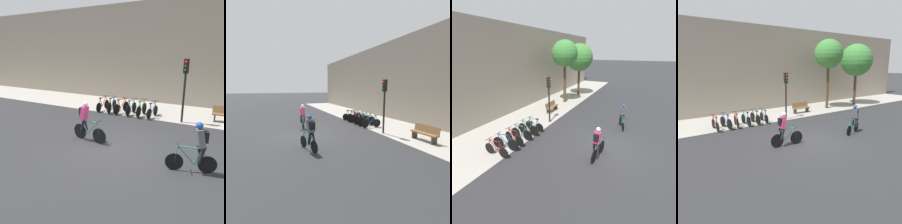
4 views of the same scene
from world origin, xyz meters
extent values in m
plane|color=#2B2B2D|center=(0.00, 0.00, 0.00)|extent=(200.00, 200.00, 0.00)
cube|color=#A39E93|center=(0.00, 6.75, 0.00)|extent=(44.00, 4.50, 0.01)
cube|color=gray|center=(0.00, 9.30, 3.73)|extent=(44.00, 0.60, 7.47)
cylinder|color=black|center=(-0.75, 0.03, 0.35)|extent=(0.70, 0.11, 0.70)
cylinder|color=black|center=(-1.85, 0.16, 0.35)|extent=(0.70, 0.11, 0.70)
cylinder|color=teal|center=(-1.12, 0.08, 0.63)|extent=(0.61, 0.11, 0.63)
cylinder|color=teal|center=(-1.53, 0.12, 0.62)|extent=(0.28, 0.07, 0.58)
cylinder|color=teal|center=(-1.25, 0.09, 0.91)|extent=(0.82, 0.13, 0.07)
cylinder|color=teal|center=(-1.63, 0.13, 0.34)|extent=(0.45, 0.08, 0.05)
cylinder|color=teal|center=(-1.75, 0.15, 0.62)|extent=(0.23, 0.06, 0.56)
cylinder|color=teal|center=(-0.79, 0.04, 0.64)|extent=(0.13, 0.05, 0.59)
cylinder|color=black|center=(-0.84, 0.04, 0.97)|extent=(0.08, 0.46, 0.03)
cube|color=black|center=(-1.65, 0.14, 0.94)|extent=(0.21, 0.10, 0.06)
cube|color=#DB3875|center=(-1.55, 0.13, 1.27)|extent=(0.35, 0.35, 0.63)
sphere|color=silver|center=(-1.47, 0.12, 1.68)|extent=(0.24, 0.24, 0.22)
cylinder|color=black|center=(-1.62, 0.02, 0.69)|extent=(0.29, 0.14, 0.56)
cylinder|color=black|center=(-1.59, 0.24, 0.69)|extent=(0.25, 0.14, 0.56)
cube|color=black|center=(-1.69, 0.14, 1.32)|extent=(0.17, 0.27, 0.36)
cylinder|color=black|center=(2.59, -0.63, 0.30)|extent=(0.59, 0.20, 0.60)
cylinder|color=black|center=(3.60, -0.34, 0.30)|extent=(0.59, 0.20, 0.60)
cylinder|color=teal|center=(2.93, -0.53, 0.58)|extent=(0.56, 0.20, 0.62)
cylinder|color=teal|center=(3.30, -0.42, 0.57)|extent=(0.27, 0.11, 0.58)
cylinder|color=teal|center=(3.04, -0.50, 0.87)|extent=(0.76, 0.26, 0.07)
cylinder|color=teal|center=(3.40, -0.40, 0.29)|extent=(0.41, 0.15, 0.05)
cylinder|color=teal|center=(3.51, -0.36, 0.58)|extent=(0.22, 0.09, 0.56)
cylinder|color=teal|center=(2.63, -0.62, 0.59)|extent=(0.13, 0.07, 0.59)
cylinder|color=black|center=(2.67, -0.61, 0.92)|extent=(0.16, 0.45, 0.03)
cube|color=black|center=(3.42, -0.39, 0.89)|extent=(0.21, 0.13, 0.06)
cube|color=#5B5B60|center=(3.32, -0.42, 1.22)|extent=(0.40, 0.40, 0.63)
sphere|color=#1E47AD|center=(3.24, -0.44, 1.63)|extent=(0.27, 0.27, 0.22)
cylinder|color=black|center=(3.34, -0.30, 0.65)|extent=(0.29, 0.18, 0.56)
cylinder|color=black|center=(3.40, -0.51, 0.65)|extent=(0.26, 0.17, 0.56)
cube|color=black|center=(3.45, -0.38, 1.27)|extent=(0.21, 0.29, 0.36)
cylinder|color=black|center=(-3.47, 5.51, 0.31)|extent=(0.05, 0.62, 0.62)
cylinder|color=black|center=(-3.50, 4.49, 0.31)|extent=(0.05, 0.62, 0.62)
cylinder|color=maroon|center=(-3.48, 5.16, 0.59)|extent=(0.05, 0.56, 0.62)
cylinder|color=maroon|center=(-3.49, 4.78, 0.58)|extent=(0.05, 0.26, 0.58)
cylinder|color=maroon|center=(-3.48, 5.05, 0.87)|extent=(0.06, 0.76, 0.07)
cylinder|color=maroon|center=(-3.49, 4.69, 0.30)|extent=(0.04, 0.41, 0.05)
cylinder|color=maroon|center=(-3.49, 4.58, 0.58)|extent=(0.04, 0.21, 0.56)
cylinder|color=maroon|center=(-3.47, 5.47, 0.60)|extent=(0.04, 0.12, 0.59)
cylinder|color=black|center=(-3.48, 5.43, 0.93)|extent=(0.46, 0.04, 0.03)
cube|color=black|center=(-3.49, 4.67, 0.90)|extent=(0.08, 0.20, 0.06)
cylinder|color=black|center=(-2.85, 5.48, 0.35)|extent=(0.12, 0.70, 0.70)
cylinder|color=black|center=(-2.72, 4.51, 0.35)|extent=(0.12, 0.70, 0.70)
cylinder|color=#1E478C|center=(-2.81, 5.15, 0.63)|extent=(0.11, 0.54, 0.62)
cylinder|color=#1E478C|center=(-2.76, 4.79, 0.62)|extent=(0.07, 0.26, 0.58)
cylinder|color=#1E478C|center=(-2.79, 5.05, 0.92)|extent=(0.13, 0.73, 0.07)
cylinder|color=#1E478C|center=(-2.75, 4.71, 0.34)|extent=(0.08, 0.39, 0.05)
cylinder|color=#1E478C|center=(-2.74, 4.60, 0.63)|extent=(0.06, 0.21, 0.56)
cylinder|color=#1E478C|center=(-2.84, 5.45, 0.64)|extent=(0.05, 0.12, 0.58)
cylinder|color=black|center=(-2.84, 5.41, 0.97)|extent=(0.46, 0.09, 0.03)
cube|color=black|center=(-2.75, 4.69, 0.94)|extent=(0.10, 0.21, 0.06)
cylinder|color=black|center=(-1.99, 5.49, 0.33)|extent=(0.16, 0.65, 0.66)
cylinder|color=black|center=(-2.19, 4.51, 0.33)|extent=(0.16, 0.65, 0.66)
cylinder|color=maroon|center=(-2.06, 5.16, 0.61)|extent=(0.15, 0.55, 0.62)
cylinder|color=maroon|center=(-2.13, 4.79, 0.60)|extent=(0.09, 0.26, 0.58)
cylinder|color=maroon|center=(-2.08, 5.05, 0.89)|extent=(0.18, 0.74, 0.07)
cylinder|color=maroon|center=(-2.15, 4.70, 0.32)|extent=(0.11, 0.40, 0.05)
cylinder|color=maroon|center=(-2.17, 4.59, 0.60)|extent=(0.07, 0.21, 0.56)
cylinder|color=maroon|center=(-2.00, 5.45, 0.62)|extent=(0.06, 0.12, 0.58)
cylinder|color=black|center=(-2.01, 5.41, 0.95)|extent=(0.46, 0.12, 0.03)
cube|color=black|center=(-2.15, 4.68, 0.92)|extent=(0.12, 0.21, 0.06)
cylinder|color=black|center=(-1.38, 5.48, 0.34)|extent=(0.04, 0.67, 0.67)
cylinder|color=black|center=(-1.40, 4.52, 0.34)|extent=(0.04, 0.67, 0.67)
cylinder|color=teal|center=(-1.39, 5.15, 0.62)|extent=(0.05, 0.53, 0.62)
cylinder|color=teal|center=(-1.39, 4.80, 0.60)|extent=(0.04, 0.25, 0.58)
cylinder|color=teal|center=(-1.39, 5.05, 0.90)|extent=(0.05, 0.72, 0.07)
cylinder|color=teal|center=(-1.39, 4.71, 0.33)|extent=(0.04, 0.39, 0.05)
cylinder|color=teal|center=(-1.40, 4.60, 0.61)|extent=(0.03, 0.20, 0.56)
cylinder|color=teal|center=(-1.39, 5.44, 0.63)|extent=(0.04, 0.11, 0.58)
cylinder|color=black|center=(-1.39, 5.40, 0.96)|extent=(0.46, 0.03, 0.03)
cube|color=black|center=(-1.40, 4.69, 0.93)|extent=(0.08, 0.20, 0.06)
cylinder|color=black|center=(-0.68, 5.48, 0.36)|extent=(0.05, 0.71, 0.71)
cylinder|color=black|center=(-0.71, 4.52, 0.36)|extent=(0.05, 0.71, 0.71)
cylinder|color=#2D6B33|center=(-0.69, 5.15, 0.64)|extent=(0.05, 0.53, 0.62)
cylinder|color=#2D6B33|center=(-0.70, 4.80, 0.62)|extent=(0.05, 0.25, 0.58)
cylinder|color=#2D6B33|center=(-0.69, 5.05, 0.92)|extent=(0.06, 0.71, 0.07)
cylinder|color=#2D6B33|center=(-0.70, 4.71, 0.35)|extent=(0.04, 0.39, 0.05)
cylinder|color=#2D6B33|center=(-0.70, 4.61, 0.63)|extent=(0.04, 0.20, 0.56)
cylinder|color=#2D6B33|center=(-0.68, 5.44, 0.65)|extent=(0.04, 0.11, 0.58)
cylinder|color=black|center=(-0.68, 5.40, 0.98)|extent=(0.46, 0.04, 0.03)
cube|color=black|center=(-0.70, 4.69, 0.95)|extent=(0.09, 0.20, 0.06)
cylinder|color=black|center=(0.06, 5.47, 0.31)|extent=(0.11, 0.63, 0.63)
cylinder|color=black|center=(-0.05, 4.52, 0.31)|extent=(0.11, 0.63, 0.63)
cylinder|color=#1E478C|center=(0.02, 5.15, 0.60)|extent=(0.10, 0.53, 0.62)
cylinder|color=#1E478C|center=(-0.02, 4.80, 0.58)|extent=(0.07, 0.25, 0.58)
cylinder|color=#1E478C|center=(0.01, 5.05, 0.88)|extent=(0.12, 0.71, 0.07)
cylinder|color=#1E478C|center=(-0.03, 4.71, 0.31)|extent=(0.07, 0.38, 0.05)
cylinder|color=#1E478C|center=(-0.04, 4.61, 0.59)|extent=(0.05, 0.20, 0.56)
cylinder|color=#1E478C|center=(0.05, 5.43, 0.60)|extent=(0.05, 0.12, 0.58)
cylinder|color=black|center=(0.05, 5.40, 0.93)|extent=(0.46, 0.08, 0.03)
cube|color=black|center=(-0.03, 4.70, 0.90)|extent=(0.10, 0.21, 0.06)
cylinder|color=black|center=(1.80, 4.80, 1.75)|extent=(0.12, 0.12, 3.50)
cube|color=black|center=(1.80, 4.80, 3.12)|extent=(0.26, 0.20, 0.76)
sphere|color=red|center=(1.80, 4.67, 3.33)|extent=(0.15, 0.15, 0.15)
sphere|color=#4C380A|center=(1.80, 4.67, 3.12)|extent=(0.15, 0.15, 0.15)
sphere|color=#0C4719|center=(1.80, 4.67, 2.91)|extent=(0.15, 0.15, 0.15)
cube|color=brown|center=(4.09, 5.86, 0.45)|extent=(1.65, 0.40, 0.08)
cube|color=brown|center=(4.09, 6.04, 0.69)|extent=(1.65, 0.12, 0.40)
cube|color=#2D2D2D|center=(3.43, 5.86, 0.23)|extent=(0.08, 0.36, 0.45)
cube|color=#2D2D2D|center=(4.75, 5.86, 0.23)|extent=(0.08, 0.36, 0.45)
cylinder|color=#4C3823|center=(7.44, 6.17, 2.10)|extent=(0.28, 0.28, 4.19)
sphere|color=#3D7F38|center=(7.44, 6.17, 5.05)|extent=(2.63, 2.63, 2.63)
cylinder|color=#4C3823|center=(11.24, 6.04, 1.75)|extent=(0.28, 0.28, 3.50)
sphere|color=#3D7F38|center=(11.24, 6.04, 4.54)|extent=(3.20, 3.20, 3.20)
camera|label=1|loc=(3.87, -7.44, 3.86)|focal=35.00mm
camera|label=2|loc=(11.11, -2.21, 2.97)|focal=28.00mm
camera|label=3|loc=(-9.19, -1.71, 5.32)|focal=28.00mm
camera|label=4|loc=(-7.25, -8.67, 4.07)|focal=35.00mm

